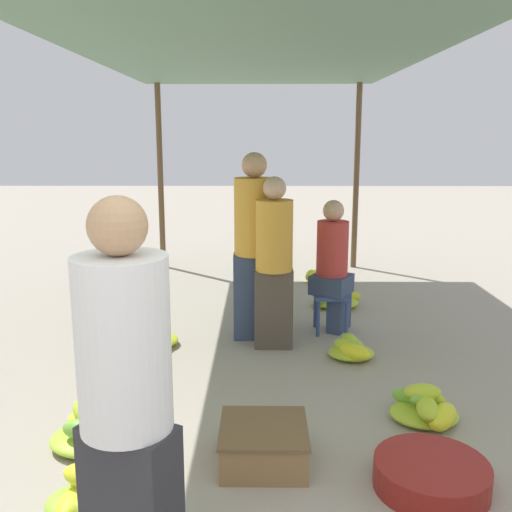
% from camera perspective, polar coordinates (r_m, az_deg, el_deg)
% --- Properties ---
extents(canopy_post_back_left, '(0.08, 0.08, 2.59)m').
position_cam_1_polar(canopy_post_back_left, '(8.27, -9.54, 7.74)').
color(canopy_post_back_left, brown).
rests_on(canopy_post_back_left, ground).
extents(canopy_post_back_right, '(0.08, 0.08, 2.59)m').
position_cam_1_polar(canopy_post_back_right, '(8.25, 10.01, 7.71)').
color(canopy_post_back_right, brown).
rests_on(canopy_post_back_right, ground).
extents(canopy_tarp, '(3.18, 6.61, 0.04)m').
position_cam_1_polar(canopy_tarp, '(5.07, 0.04, 20.20)').
color(canopy_tarp, '#567A60').
rests_on(canopy_tarp, canopy_post_front_left).
extents(vendor_foreground, '(0.48, 0.48, 1.68)m').
position_cam_1_polar(vendor_foreground, '(2.32, -12.81, -14.33)').
color(vendor_foreground, '#2D2D33').
rests_on(vendor_foreground, ground).
extents(stool, '(0.34, 0.34, 0.39)m').
position_cam_1_polar(stool, '(5.58, 7.50, -4.43)').
color(stool, '#384C84').
rests_on(stool, ground).
extents(vendor_seated, '(0.46, 0.46, 1.29)m').
position_cam_1_polar(vendor_seated, '(5.50, 7.76, -0.88)').
color(vendor_seated, '#384766').
rests_on(vendor_seated, ground).
extents(basin_black, '(0.62, 0.62, 0.16)m').
position_cam_1_polar(basin_black, '(3.45, 17.12, -20.23)').
color(basin_black, maroon).
rests_on(basin_black, ground).
extents(banana_pile_left_0, '(0.53, 0.46, 0.28)m').
position_cam_1_polar(banana_pile_left_0, '(3.82, -15.86, -16.37)').
color(banana_pile_left_0, '#73B237').
rests_on(banana_pile_left_0, ground).
extents(banana_pile_left_1, '(0.52, 0.45, 0.18)m').
position_cam_1_polar(banana_pile_left_1, '(5.36, -10.62, -8.09)').
color(banana_pile_left_1, '#BDD02A').
rests_on(banana_pile_left_1, ground).
extents(banana_pile_left_2, '(0.37, 0.50, 0.20)m').
position_cam_1_polar(banana_pile_left_2, '(4.48, -12.56, -12.03)').
color(banana_pile_left_2, yellow).
rests_on(banana_pile_left_2, ground).
extents(banana_pile_left_3, '(0.37, 0.43, 0.24)m').
position_cam_1_polar(banana_pile_left_3, '(3.26, -16.92, -22.12)').
color(banana_pile_left_3, '#B8CE2B').
rests_on(banana_pile_left_3, ground).
extents(banana_pile_right_0, '(0.46, 0.56, 0.26)m').
position_cam_1_polar(banana_pile_right_0, '(4.10, 16.65, -14.37)').
color(banana_pile_right_0, '#B3CC2C').
rests_on(banana_pile_right_0, ground).
extents(banana_pile_right_1, '(0.58, 0.50, 0.22)m').
position_cam_1_polar(banana_pile_right_1, '(6.48, 8.01, -4.31)').
color(banana_pile_right_1, '#B5CD2C').
rests_on(banana_pile_right_1, ground).
extents(banana_pile_right_2, '(0.57, 0.49, 0.21)m').
position_cam_1_polar(banana_pile_right_2, '(7.54, 6.76, -2.01)').
color(banana_pile_right_2, yellow).
rests_on(banana_pile_right_2, ground).
extents(banana_pile_right_3, '(0.40, 0.49, 0.19)m').
position_cam_1_polar(banana_pile_right_3, '(5.03, 9.50, -9.18)').
color(banana_pile_right_3, yellow).
rests_on(banana_pile_right_3, ground).
extents(crate_near, '(0.51, 0.51, 0.23)m').
position_cam_1_polar(crate_near, '(3.51, 0.77, -18.31)').
color(crate_near, olive).
rests_on(crate_near, ground).
extents(shopper_walking_mid, '(0.35, 0.33, 1.54)m').
position_cam_1_polar(shopper_walking_mid, '(5.03, 1.82, -0.49)').
color(shopper_walking_mid, '#4C4238').
rests_on(shopper_walking_mid, ground).
extents(shopper_walking_far, '(0.39, 0.37, 1.74)m').
position_cam_1_polar(shopper_walking_far, '(5.25, -0.17, 1.19)').
color(shopper_walking_far, '#384766').
rests_on(shopper_walking_far, ground).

